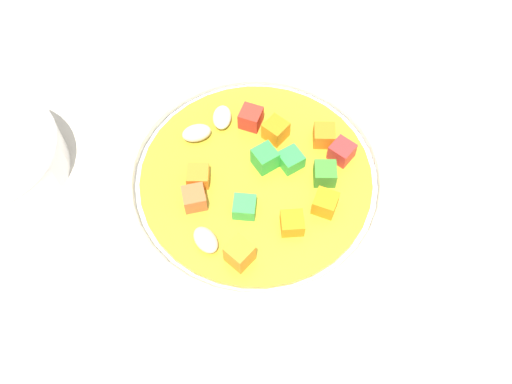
{
  "coord_description": "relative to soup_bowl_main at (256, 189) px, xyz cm",
  "views": [
    {
      "loc": [
        -19.25,
        1.62,
        36.63
      ],
      "look_at": [
        0.0,
        0.0,
        2.54
      ],
      "focal_mm": 39.78,
      "sensor_mm": 36.0,
      "label": 1
    }
  ],
  "objects": [
    {
      "name": "ground_plane",
      "position": [
        0.0,
        0.01,
        -3.95
      ],
      "size": [
        140.0,
        140.0,
        2.0
      ],
      "primitive_type": "cube",
      "color": "#BAB2A0"
    },
    {
      "name": "soup_bowl_main",
      "position": [
        0.0,
        0.0,
        0.0
      ],
      "size": [
        19.18,
        19.18,
        6.3
      ],
      "color": "white",
      "rests_on": "ground_plane"
    },
    {
      "name": "spoon",
      "position": [
        14.61,
        -1.74,
        -2.47
      ],
      "size": [
        9.51,
        21.7,
        1.04
      ],
      "rotation": [
        0.0,
        0.0,
        8.22
      ],
      "color": "silver",
      "rests_on": "ground_plane"
    }
  ]
}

